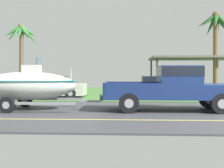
# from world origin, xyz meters

# --- Properties ---
(ground) EXTENTS (36.00, 22.00, 0.11)m
(ground) POSITION_xyz_m (0.00, 8.38, -0.01)
(ground) COLOR #424247
(pickup_truck_towing) EXTENTS (5.69, 2.09, 1.89)m
(pickup_truck_towing) POSITION_xyz_m (-0.93, 0.73, 1.05)
(pickup_truck_towing) COLOR navy
(pickup_truck_towing) RESTS_ON ground
(boat_on_trailer) EXTENTS (5.62, 2.34, 2.26)m
(boat_on_trailer) POSITION_xyz_m (-7.39, 0.73, 1.05)
(boat_on_trailer) COLOR gray
(boat_on_trailer) RESTS_ON ground
(parked_sedan_near) EXTENTS (4.40, 1.83, 1.38)m
(parked_sedan_near) POSITION_xyz_m (-0.74, 6.28, 0.67)
(parked_sedan_near) COLOR beige
(parked_sedan_near) RESTS_ON ground
(parked_sedan_far) EXTENTS (4.73, 1.89, 1.38)m
(parked_sedan_far) POSITION_xyz_m (-8.11, 6.64, 0.67)
(parked_sedan_far) COLOR beige
(parked_sedan_far) RESTS_ON ground
(carport_awning) EXTENTS (6.97, 5.34, 2.77)m
(carport_awning) POSITION_xyz_m (2.28, 11.21, 2.64)
(carport_awning) COLOR #4C4238
(carport_awning) RESTS_ON ground
(palm_tree_near_left) EXTENTS (2.84, 2.72, 5.20)m
(palm_tree_near_left) POSITION_xyz_m (-10.79, 9.64, 4.14)
(palm_tree_near_left) COLOR brown
(palm_tree_near_left) RESTS_ON ground
(palm_tree_far_left) EXTENTS (2.66, 2.74, 5.87)m
(palm_tree_far_left) POSITION_xyz_m (3.20, 9.14, 4.43)
(palm_tree_far_left) COLOR brown
(palm_tree_far_left) RESTS_ON ground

